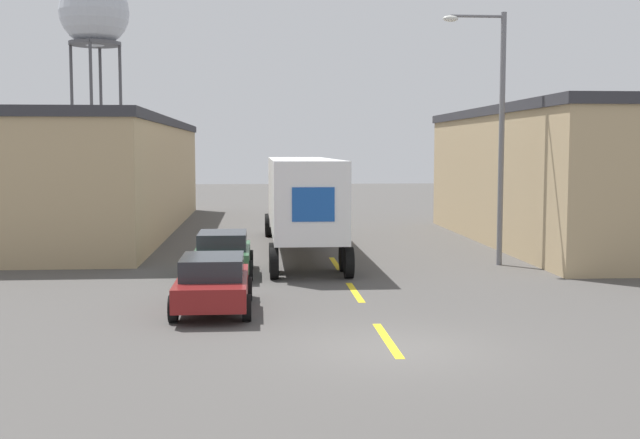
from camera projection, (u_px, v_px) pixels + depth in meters
name	position (u px, v px, depth m)	size (l,w,h in m)	color
ground_plane	(393.00, 349.00, 16.90)	(160.00, 160.00, 0.00)	#4C4947
road_centerline	(355.00, 292.00, 23.60)	(0.20, 15.13, 0.01)	yellow
warehouse_left	(93.00, 175.00, 41.18)	(8.51, 27.48, 5.72)	tan
warehouse_right	(570.00, 175.00, 35.79)	(8.21, 19.87, 6.05)	tan
semi_truck	(300.00, 194.00, 32.78)	(2.75, 15.57, 3.82)	silver
parked_car_left_far	(223.00, 252.00, 26.77)	(2.01, 4.25, 1.45)	#2D5B38
parked_car_left_near	(213.00, 282.00, 20.81)	(2.01, 4.25, 1.45)	maroon
water_tower	(94.00, 14.00, 72.54)	(6.26, 6.26, 19.72)	#47474C
street_lamp	(496.00, 122.00, 28.69)	(2.30, 0.32, 9.04)	slate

